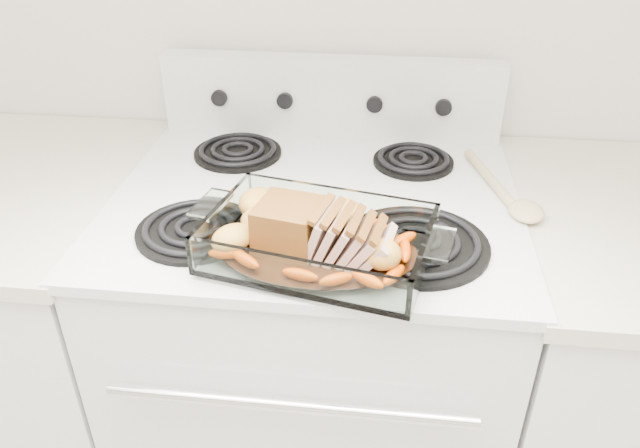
# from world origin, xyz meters

# --- Properties ---
(electric_range) EXTENTS (0.78, 0.70, 1.12)m
(electric_range) POSITION_xyz_m (0.00, 1.66, 0.48)
(electric_range) COLOR silver
(electric_range) RESTS_ON ground
(counter_left) EXTENTS (0.58, 0.68, 0.93)m
(counter_left) POSITION_xyz_m (-0.67, 1.66, 0.47)
(counter_left) COLOR white
(counter_left) RESTS_ON ground
(counter_right) EXTENTS (0.58, 0.68, 0.93)m
(counter_right) POSITION_xyz_m (0.67, 1.66, 0.47)
(counter_right) COLOR white
(counter_right) RESTS_ON ground
(baking_dish) EXTENTS (0.35, 0.23, 0.07)m
(baking_dish) POSITION_xyz_m (0.03, 1.44, 0.96)
(baking_dish) COLOR silver
(baking_dish) RESTS_ON electric_range
(pork_roast) EXTENTS (0.22, 0.10, 0.08)m
(pork_roast) POSITION_xyz_m (0.02, 1.44, 0.99)
(pork_roast) COLOR brown
(pork_roast) RESTS_ON baking_dish
(roast_vegetables) EXTENTS (0.37, 0.20, 0.05)m
(roast_vegetables) POSITION_xyz_m (0.03, 1.47, 0.97)
(roast_vegetables) COLOR #F34300
(roast_vegetables) RESTS_ON baking_dish
(wooden_spoon) EXTENTS (0.12, 0.28, 0.02)m
(wooden_spoon) POSITION_xyz_m (0.37, 1.68, 0.95)
(wooden_spoon) COLOR tan
(wooden_spoon) RESTS_ON electric_range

